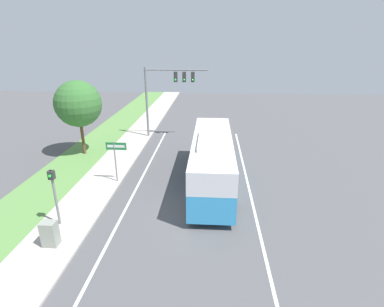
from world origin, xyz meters
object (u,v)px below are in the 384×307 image
(pedestrian_signal, at_px, (54,189))
(bus, at_px, (212,158))
(signal_gantry, at_px, (167,87))
(utility_cabinet, at_px, (50,234))
(street_sign, at_px, (116,154))

(pedestrian_signal, bearing_deg, bus, 34.52)
(signal_gantry, xyz_separation_m, utility_cabinet, (-2.96, -16.92, -4.13))
(utility_cabinet, bearing_deg, pedestrian_signal, 104.89)
(signal_gantry, distance_m, pedestrian_signal, 15.86)
(signal_gantry, height_order, utility_cabinet, signal_gantry)
(street_sign, bearing_deg, utility_cabinet, -98.85)
(pedestrian_signal, bearing_deg, street_sign, 73.56)
(bus, xyz_separation_m, signal_gantry, (-4.28, 9.95, 3.01))
(pedestrian_signal, height_order, utility_cabinet, pedestrian_signal)
(street_sign, bearing_deg, bus, 1.94)
(signal_gantry, relative_size, street_sign, 2.32)
(pedestrian_signal, bearing_deg, utility_cabinet, -75.11)
(signal_gantry, distance_m, street_sign, 10.71)
(bus, distance_m, signal_gantry, 11.25)
(street_sign, xyz_separation_m, utility_cabinet, (-1.05, -6.76, -1.32))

